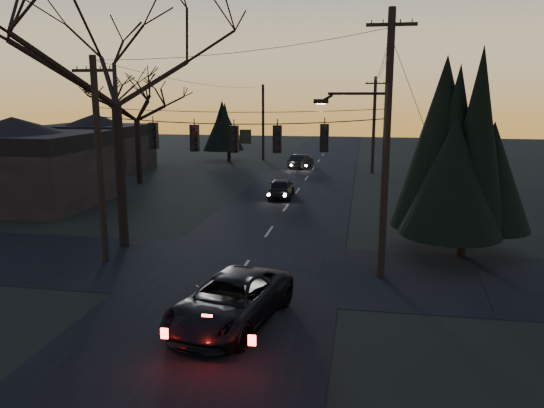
% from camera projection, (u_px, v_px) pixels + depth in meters
% --- Properties ---
extents(main_road, '(8.00, 120.00, 0.02)m').
position_uv_depth(main_road, '(281.00, 215.00, 31.24)').
color(main_road, black).
rests_on(main_road, ground).
extents(cross_road, '(60.00, 7.00, 0.02)m').
position_uv_depth(cross_road, '(243.00, 269.00, 21.59)').
color(cross_road, black).
rests_on(cross_road, ground).
extents(utility_pole_right, '(5.00, 0.30, 10.00)m').
position_uv_depth(utility_pole_right, '(381.00, 277.00, 20.67)').
color(utility_pole_right, black).
rests_on(utility_pole_right, ground).
extents(utility_pole_left, '(1.80, 0.30, 8.50)m').
position_uv_depth(utility_pole_left, '(106.00, 261.00, 22.59)').
color(utility_pole_left, black).
rests_on(utility_pole_left, ground).
extents(utility_pole_far_r, '(1.80, 0.30, 8.50)m').
position_uv_depth(utility_pole_far_r, '(372.00, 173.00, 47.69)').
color(utility_pole_far_r, black).
rests_on(utility_pole_far_r, ground).
extents(utility_pole_far_l, '(0.30, 0.30, 8.00)m').
position_uv_depth(utility_pole_far_l, '(263.00, 160.00, 57.32)').
color(utility_pole_far_l, black).
rests_on(utility_pole_far_l, ground).
extents(span_signal_assembly, '(11.50, 0.44, 1.49)m').
position_uv_depth(span_signal_assembly, '(236.00, 138.00, 20.55)').
color(span_signal_assembly, black).
rests_on(span_signal_assembly, ground).
extents(bare_tree_left, '(10.93, 10.93, 12.95)m').
position_uv_depth(bare_tree_left, '(113.00, 45.00, 23.00)').
color(bare_tree_left, black).
rests_on(bare_tree_left, ground).
extents(evergreen_right, '(4.27, 4.27, 7.87)m').
position_uv_depth(evergreen_right, '(469.00, 153.00, 22.41)').
color(evergreen_right, black).
rests_on(evergreen_right, ground).
extents(bare_tree_dist, '(7.07, 7.07, 9.93)m').
position_uv_depth(bare_tree_dist, '(136.00, 95.00, 40.91)').
color(bare_tree_dist, black).
rests_on(bare_tree_dist, ground).
extents(evergreen_dist, '(3.69, 3.69, 5.81)m').
position_uv_depth(evergreen_dist, '(229.00, 128.00, 55.63)').
color(evergreen_dist, black).
rests_on(evergreen_dist, ground).
extents(house_left_near, '(10.00, 8.00, 5.60)m').
position_uv_depth(house_left_near, '(16.00, 162.00, 33.51)').
color(house_left_near, black).
rests_on(house_left_near, ground).
extents(house_left_far, '(9.00, 7.00, 5.20)m').
position_uv_depth(house_left_far, '(96.00, 142.00, 49.48)').
color(house_left_far, black).
rests_on(house_left_far, ground).
extents(suv_near, '(3.54, 5.71, 1.47)m').
position_uv_depth(suv_near, '(231.00, 301.00, 16.29)').
color(suv_near, black).
rests_on(suv_near, ground).
extents(sedan_oncoming_a, '(1.75, 4.02, 1.35)m').
position_uv_depth(sedan_oncoming_a, '(281.00, 188.00, 36.32)').
color(sedan_oncoming_a, black).
rests_on(sedan_oncoming_a, ground).
extents(sedan_oncoming_b, '(2.17, 4.13, 1.29)m').
position_uv_depth(sedan_oncoming_b, '(301.00, 161.00, 50.87)').
color(sedan_oncoming_b, black).
rests_on(sedan_oncoming_b, ground).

